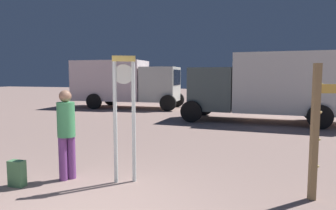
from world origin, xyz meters
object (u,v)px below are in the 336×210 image
box_truck_near (275,85)px  backpack (17,174)px  box_truck_far (124,82)px  arrow_sign (335,112)px  person_near_clock (66,130)px  standing_clock (124,108)px

box_truck_near → backpack: bearing=-117.3°
backpack → box_truck_far: box_truck_far is taller
arrow_sign → box_truck_near: 8.21m
arrow_sign → backpack: size_ratio=4.63×
box_truck_near → box_truck_far: (-8.49, 3.51, -0.00)m
box_truck_near → box_truck_far: bearing=157.5°
box_truck_far → person_near_clock: bearing=-70.0°
person_near_clock → backpack: person_near_clock is taller
box_truck_far → backpack: bearing=-73.4°
standing_clock → box_truck_near: 8.90m
arrow_sign → box_truck_far: bearing=127.5°
backpack → box_truck_far: 13.26m
arrow_sign → person_near_clock: arrow_sign is taller
standing_clock → backpack: (-1.75, -0.75, -1.16)m
standing_clock → box_truck_near: bearing=70.4°
box_truck_near → person_near_clock: bearing=-115.5°
backpack → box_truck_far: size_ratio=0.07×
person_near_clock → box_truck_near: (4.08, 8.57, 0.62)m
person_near_clock → box_truck_near: 9.51m
person_near_clock → box_truck_far: bearing=110.0°
arrow_sign → person_near_clock: size_ratio=1.27×
arrow_sign → person_near_clock: bearing=-175.3°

